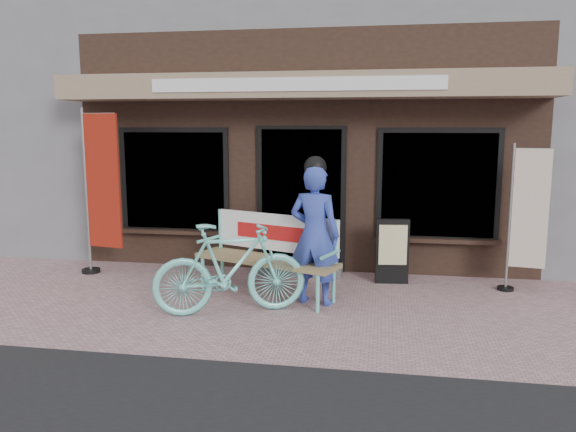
% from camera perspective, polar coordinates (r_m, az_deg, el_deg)
% --- Properties ---
extents(ground, '(70.00, 70.00, 0.00)m').
position_cam_1_polar(ground, '(6.82, -1.14, -9.67)').
color(ground, '#B78C91').
rests_on(ground, ground).
extents(storefront, '(7.00, 6.77, 6.00)m').
position_cam_1_polar(storefront, '(11.39, 3.61, 13.14)').
color(storefront, black).
rests_on(storefront, ground).
extents(bench, '(2.00, 1.15, 1.06)m').
position_cam_1_polar(bench, '(7.32, -1.83, -3.33)').
color(bench, '#70DBCD').
rests_on(bench, ground).
extents(person, '(0.71, 0.54, 1.84)m').
position_cam_1_polar(person, '(6.92, 2.74, -1.64)').
color(person, '#3246AE').
rests_on(person, ground).
extents(bicycle, '(1.87, 1.15, 1.09)m').
position_cam_1_polar(bicycle, '(6.65, -5.90, -5.34)').
color(bicycle, '#70DBCD').
rests_on(bicycle, ground).
extents(nobori_red, '(0.73, 0.31, 2.46)m').
position_cam_1_polar(nobori_red, '(8.68, -18.52, 2.53)').
color(nobori_red, gray).
rests_on(nobori_red, ground).
extents(nobori_cream, '(0.59, 0.25, 1.98)m').
position_cam_1_polar(nobori_cream, '(8.01, 23.05, -0.05)').
color(nobori_cream, gray).
rests_on(nobori_cream, ground).
extents(menu_stand, '(0.47, 0.15, 0.92)m').
position_cam_1_polar(menu_stand, '(8.00, 10.55, -3.47)').
color(menu_stand, black).
rests_on(menu_stand, ground).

